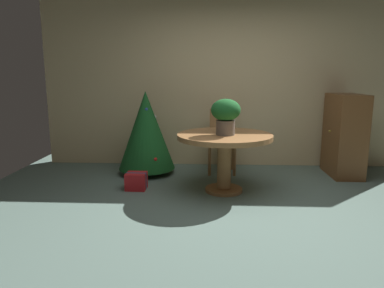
{
  "coord_description": "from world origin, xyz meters",
  "views": [
    {
      "loc": [
        -0.37,
        -3.46,
        1.44
      ],
      "look_at": [
        -0.55,
        0.43,
        0.68
      ],
      "focal_mm": 32.78,
      "sensor_mm": 36.0,
      "label": 1
    }
  ],
  "objects_px": {
    "round_dining_table": "(224,146)",
    "wooden_chair_far": "(222,137)",
    "flower_vase": "(226,114)",
    "wooden_cabinet": "(344,135)",
    "holiday_tree": "(146,130)",
    "gift_box_red": "(136,181)"
  },
  "relations": [
    {
      "from": "round_dining_table",
      "to": "wooden_chair_far",
      "type": "height_order",
      "value": "wooden_chair_far"
    },
    {
      "from": "round_dining_table",
      "to": "flower_vase",
      "type": "distance_m",
      "value": 0.41
    },
    {
      "from": "wooden_cabinet",
      "to": "wooden_chair_far",
      "type": "bearing_deg",
      "value": 176.4
    },
    {
      "from": "flower_vase",
      "to": "holiday_tree",
      "type": "bearing_deg",
      "value": 143.38
    },
    {
      "from": "round_dining_table",
      "to": "wooden_cabinet",
      "type": "relative_size",
      "value": 0.99
    },
    {
      "from": "round_dining_table",
      "to": "gift_box_red",
      "type": "bearing_deg",
      "value": 178.85
    },
    {
      "from": "flower_vase",
      "to": "gift_box_red",
      "type": "height_order",
      "value": "flower_vase"
    },
    {
      "from": "flower_vase",
      "to": "wooden_cabinet",
      "type": "relative_size",
      "value": 0.37
    },
    {
      "from": "holiday_tree",
      "to": "round_dining_table",
      "type": "bearing_deg",
      "value": -35.01
    },
    {
      "from": "holiday_tree",
      "to": "wooden_cabinet",
      "type": "height_order",
      "value": "holiday_tree"
    },
    {
      "from": "flower_vase",
      "to": "wooden_cabinet",
      "type": "xyz_separation_m",
      "value": [
        1.76,
        0.89,
        -0.4
      ]
    },
    {
      "from": "wooden_chair_far",
      "to": "round_dining_table",
      "type": "bearing_deg",
      "value": -90.0
    },
    {
      "from": "flower_vase",
      "to": "gift_box_red",
      "type": "bearing_deg",
      "value": 176.19
    },
    {
      "from": "holiday_tree",
      "to": "wooden_chair_far",
      "type": "bearing_deg",
      "value": 8.64
    },
    {
      "from": "round_dining_table",
      "to": "wooden_cabinet",
      "type": "height_order",
      "value": "wooden_cabinet"
    },
    {
      "from": "wooden_chair_far",
      "to": "holiday_tree",
      "type": "bearing_deg",
      "value": -171.36
    },
    {
      "from": "round_dining_table",
      "to": "holiday_tree",
      "type": "relative_size",
      "value": 0.96
    },
    {
      "from": "gift_box_red",
      "to": "wooden_chair_far",
      "type": "bearing_deg",
      "value": 39.55
    },
    {
      "from": "holiday_tree",
      "to": "gift_box_red",
      "type": "height_order",
      "value": "holiday_tree"
    },
    {
      "from": "flower_vase",
      "to": "gift_box_red",
      "type": "distance_m",
      "value": 1.43
    },
    {
      "from": "gift_box_red",
      "to": "holiday_tree",
      "type": "bearing_deg",
      "value": 89.36
    },
    {
      "from": "wooden_chair_far",
      "to": "holiday_tree",
      "type": "xyz_separation_m",
      "value": [
        -1.11,
        -0.17,
        0.11
      ]
    }
  ]
}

